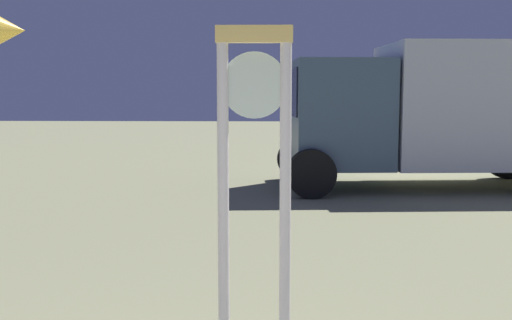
{
  "coord_description": "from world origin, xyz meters",
  "views": [
    {
      "loc": [
        0.27,
        -1.2,
        1.88
      ],
      "look_at": [
        0.05,
        4.84,
        1.2
      ],
      "focal_mm": 41.05,
      "sensor_mm": 36.0,
      "label": 1
    }
  ],
  "objects": [
    {
      "name": "standing_clock",
      "position": [
        0.13,
        2.35,
        1.4
      ],
      "size": [
        0.46,
        0.1,
        2.29
      ],
      "color": "white",
      "rests_on": "ground_plane"
    },
    {
      "name": "box_truck_near",
      "position": [
        3.92,
        10.73,
        1.59
      ],
      "size": [
        6.84,
        3.03,
        2.87
      ],
      "color": "silver",
      "rests_on": "ground_plane"
    }
  ]
}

